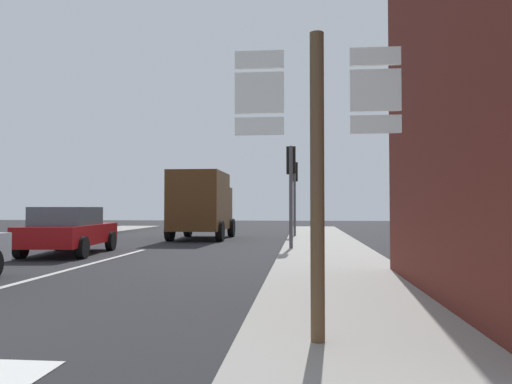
{
  "coord_description": "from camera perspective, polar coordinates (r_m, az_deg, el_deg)",
  "views": [
    {
      "loc": [
        5.44,
        -4.35,
        1.45
      ],
      "look_at": [
        4.05,
        10.12,
        1.92
      ],
      "focal_mm": 34.33,
      "sensor_mm": 36.0,
      "label": 1
    }
  ],
  "objects": [
    {
      "name": "traffic_light_far_right",
      "position": [
        23.08,
        4.52,
        1.17
      ],
      "size": [
        0.3,
        0.49,
        3.59
      ],
      "color": "#47474C",
      "rests_on": "ground"
    },
    {
      "name": "sidewalk_right",
      "position": [
        12.45,
        8.97,
        -8.19
      ],
      "size": [
        2.86,
        44.0,
        0.14
      ],
      "primitive_type": "cube",
      "color": "gray",
      "rests_on": "ground"
    },
    {
      "name": "delivery_truck",
      "position": [
        22.67,
        -6.32,
        -1.32
      ],
      "size": [
        2.49,
        5.01,
        3.05
      ],
      "color": "#4C2D14",
      "rests_on": "ground"
    },
    {
      "name": "ground_plane",
      "position": [
        15.41,
        -15.33,
        -7.17
      ],
      "size": [
        80.0,
        80.0,
        0.0
      ],
      "primitive_type": "plane",
      "color": "#232326"
    },
    {
      "name": "sedan_far",
      "position": [
        16.26,
        -20.95,
        -4.15
      ],
      "size": [
        2.27,
        4.34,
        1.47
      ],
      "color": "maroon",
      "rests_on": "ground"
    },
    {
      "name": "route_sign_post",
      "position": [
        4.9,
        7.14,
        3.53
      ],
      "size": [
        1.66,
        0.14,
        3.2
      ],
      "color": "brown",
      "rests_on": "ground"
    },
    {
      "name": "traffic_light_near_right",
      "position": [
        16.03,
        4.1,
        2.12
      ],
      "size": [
        0.3,
        0.49,
        3.45
      ],
      "color": "#47474C",
      "rests_on": "ground"
    },
    {
      "name": "lane_centre_stripe",
      "position": [
        11.78,
        -22.34,
        -8.75
      ],
      "size": [
        0.16,
        12.0,
        0.01
      ],
      "primitive_type": "cube",
      "color": "silver",
      "rests_on": "ground"
    }
  ]
}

